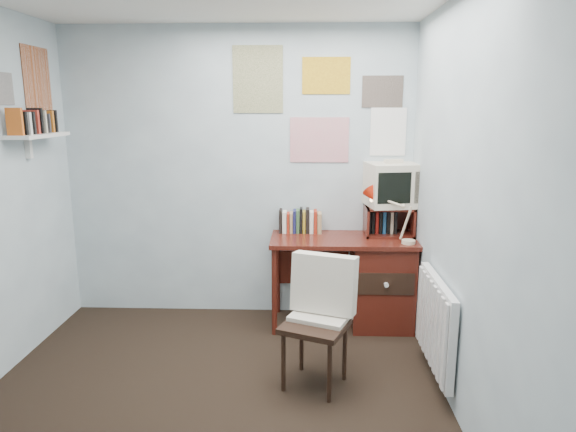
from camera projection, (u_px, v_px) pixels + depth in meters
name	position (u px, v px, depth m)	size (l,w,h in m)	color
ground	(204.00, 425.00, 3.01)	(3.50, 3.50, 0.00)	black
back_wall	(238.00, 175.00, 4.46)	(3.00, 0.02, 2.50)	silver
right_wall	(479.00, 219.00, 2.70)	(0.02, 3.50, 2.50)	silver
desk	(374.00, 279.00, 4.33)	(1.20, 0.55, 0.76)	#521B12
desk_chair	(315.00, 326.00, 3.36)	(0.43, 0.41, 0.84)	black
desk_lamp	(410.00, 220.00, 4.04)	(0.27, 0.24, 0.39)	red
tv_riser	(389.00, 221.00, 4.33)	(0.40, 0.30, 0.25)	#521B12
crt_tv	(393.00, 183.00, 4.29)	(0.41, 0.38, 0.39)	beige
book_row	(314.00, 220.00, 4.43)	(0.60, 0.14, 0.22)	#521B12
radiator	(436.00, 323.00, 3.41)	(0.09, 0.80, 0.60)	white
wall_shelf	(38.00, 135.00, 3.80)	(0.20, 0.62, 0.24)	white
posters_back	(320.00, 104.00, 4.30)	(1.20, 0.01, 0.90)	white
posters_left	(20.00, 82.00, 3.72)	(0.01, 0.70, 0.60)	white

